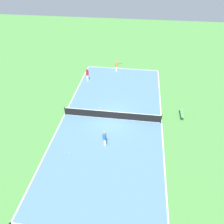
{
  "coord_description": "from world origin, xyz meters",
  "views": [
    {
      "loc": [
        -2.47,
        18.18,
        15.08
      ],
      "look_at": [
        0.0,
        0.0,
        0.9
      ],
      "focal_mm": 35.0,
      "sensor_mm": 36.0,
      "label": 1
    }
  ],
  "objects_px": {
    "player_near_blue": "(105,138)",
    "player_coach_red": "(87,74)",
    "player_center_orange": "(117,65)",
    "tennis_ball_right_alley": "(101,108)",
    "tennis_ball_left_sideline": "(69,152)",
    "tennis_net": "(112,115)",
    "bench": "(182,113)"
  },
  "relations": [
    {
      "from": "tennis_net",
      "to": "player_coach_red",
      "type": "bearing_deg",
      "value": -60.27
    },
    {
      "from": "tennis_net",
      "to": "player_near_blue",
      "type": "relative_size",
      "value": 6.03
    },
    {
      "from": "player_near_blue",
      "to": "tennis_ball_left_sideline",
      "type": "bearing_deg",
      "value": -96.98
    },
    {
      "from": "tennis_net",
      "to": "tennis_ball_right_alley",
      "type": "bearing_deg",
      "value": -47.34
    },
    {
      "from": "tennis_ball_right_alley",
      "to": "bench",
      "type": "bearing_deg",
      "value": 178.41
    },
    {
      "from": "tennis_net",
      "to": "tennis_ball_right_alley",
      "type": "distance_m",
      "value": 2.37
    },
    {
      "from": "player_near_blue",
      "to": "tennis_ball_left_sideline",
      "type": "height_order",
      "value": "player_near_blue"
    },
    {
      "from": "player_near_blue",
      "to": "player_center_orange",
      "type": "bearing_deg",
      "value": 152.15
    },
    {
      "from": "bench",
      "to": "player_coach_red",
      "type": "xyz_separation_m",
      "value": [
        11.99,
        -6.34,
        0.66
      ]
    },
    {
      "from": "player_near_blue",
      "to": "tennis_ball_right_alley",
      "type": "relative_size",
      "value": 25.7
    },
    {
      "from": "bench",
      "to": "tennis_ball_right_alley",
      "type": "distance_m",
      "value": 9.12
    },
    {
      "from": "player_coach_red",
      "to": "tennis_ball_left_sideline",
      "type": "distance_m",
      "value": 13.28
    },
    {
      "from": "player_center_orange",
      "to": "tennis_ball_left_sideline",
      "type": "relative_size",
      "value": 22.39
    },
    {
      "from": "player_center_orange",
      "to": "tennis_ball_right_alley",
      "type": "xyz_separation_m",
      "value": [
        0.73,
        9.51,
        -0.83
      ]
    },
    {
      "from": "bench",
      "to": "player_near_blue",
      "type": "relative_size",
      "value": 0.96
    },
    {
      "from": "player_near_blue",
      "to": "player_coach_red",
      "type": "xyz_separation_m",
      "value": [
        4.31,
        -11.85,
        0.02
      ]
    },
    {
      "from": "tennis_ball_right_alley",
      "to": "tennis_ball_left_sideline",
      "type": "bearing_deg",
      "value": 77.08
    },
    {
      "from": "bench",
      "to": "tennis_ball_right_alley",
      "type": "relative_size",
      "value": 24.78
    },
    {
      "from": "player_center_orange",
      "to": "tennis_ball_left_sideline",
      "type": "height_order",
      "value": "player_center_orange"
    },
    {
      "from": "player_coach_red",
      "to": "tennis_ball_right_alley",
      "type": "relative_size",
      "value": 26.32
    },
    {
      "from": "player_center_orange",
      "to": "player_coach_red",
      "type": "relative_size",
      "value": 0.85
    },
    {
      "from": "player_coach_red",
      "to": "tennis_ball_right_alley",
      "type": "xyz_separation_m",
      "value": [
        -2.88,
        6.09,
        -1.0
      ]
    },
    {
      "from": "bench",
      "to": "tennis_ball_left_sideline",
      "type": "relative_size",
      "value": 24.78
    },
    {
      "from": "tennis_net",
      "to": "player_near_blue",
      "type": "height_order",
      "value": "player_near_blue"
    },
    {
      "from": "tennis_ball_right_alley",
      "to": "tennis_ball_left_sideline",
      "type": "relative_size",
      "value": 1.0
    },
    {
      "from": "tennis_net",
      "to": "player_center_orange",
      "type": "height_order",
      "value": "player_center_orange"
    },
    {
      "from": "bench",
      "to": "player_near_blue",
      "type": "height_order",
      "value": "player_near_blue"
    },
    {
      "from": "tennis_ball_right_alley",
      "to": "player_center_orange",
      "type": "bearing_deg",
      "value": -94.41
    },
    {
      "from": "player_coach_red",
      "to": "tennis_ball_right_alley",
      "type": "distance_m",
      "value": 6.81
    },
    {
      "from": "tennis_net",
      "to": "player_near_blue",
      "type": "bearing_deg",
      "value": 88.08
    },
    {
      "from": "player_near_blue",
      "to": "tennis_ball_right_alley",
      "type": "xyz_separation_m",
      "value": [
        1.43,
        -5.76,
        -0.98
      ]
    },
    {
      "from": "tennis_net",
      "to": "player_coach_red",
      "type": "relative_size",
      "value": 5.89
    }
  ]
}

